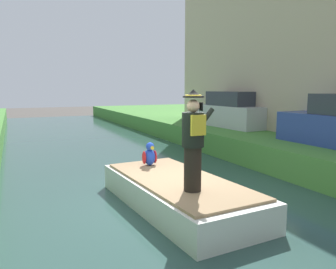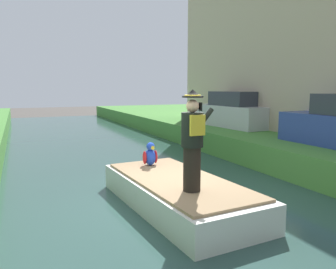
{
  "view_description": "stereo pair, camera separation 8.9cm",
  "coord_description": "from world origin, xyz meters",
  "px_view_note": "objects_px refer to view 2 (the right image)",
  "views": [
    {
      "loc": [
        -3.05,
        -6.15,
        2.6
      ],
      "look_at": [
        -0.11,
        0.24,
        1.61
      ],
      "focal_mm": 36.16,
      "sensor_mm": 36.0,
      "label": 1
    },
    {
      "loc": [
        -2.97,
        -6.18,
        2.6
      ],
      "look_at": [
        -0.11,
        0.24,
        1.61
      ],
      "focal_mm": 36.16,
      "sensor_mm": 36.0,
      "label": 2
    }
  ],
  "objects_px": {
    "boat": "(178,193)",
    "person_pirate": "(193,141)",
    "parrot_plush": "(150,155)",
    "parked_car_silver": "(234,112)"
  },
  "relations": [
    {
      "from": "boat",
      "to": "person_pirate",
      "type": "xyz_separation_m",
      "value": [
        -0.12,
        -0.86,
        1.23
      ]
    },
    {
      "from": "parrot_plush",
      "to": "parked_car_silver",
      "type": "relative_size",
      "value": 0.14
    },
    {
      "from": "boat",
      "to": "parrot_plush",
      "type": "relative_size",
      "value": 7.56
    },
    {
      "from": "boat",
      "to": "parrot_plush",
      "type": "height_order",
      "value": "parrot_plush"
    },
    {
      "from": "boat",
      "to": "parked_car_silver",
      "type": "height_order",
      "value": "parked_car_silver"
    },
    {
      "from": "parrot_plush",
      "to": "parked_car_silver",
      "type": "bearing_deg",
      "value": 39.59
    },
    {
      "from": "parked_car_silver",
      "to": "parrot_plush",
      "type": "bearing_deg",
      "value": -140.41
    },
    {
      "from": "person_pirate",
      "to": "parked_car_silver",
      "type": "bearing_deg",
      "value": 63.51
    },
    {
      "from": "person_pirate",
      "to": "boat",
      "type": "bearing_deg",
      "value": 95.09
    },
    {
      "from": "boat",
      "to": "parked_car_silver",
      "type": "xyz_separation_m",
      "value": [
        5.66,
        6.12,
        1.14
      ]
    }
  ]
}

